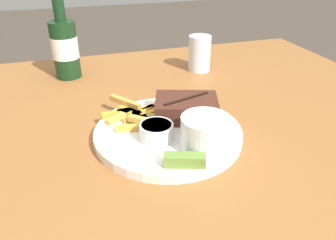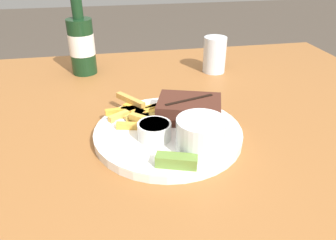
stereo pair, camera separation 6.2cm
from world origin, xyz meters
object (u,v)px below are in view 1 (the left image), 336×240
(pickle_spear, at_px, (185,160))
(beer_bottle, at_px, (65,46))
(dinner_plate, at_px, (168,133))
(fork_utensil, at_px, (131,125))
(dipping_sauce_cup, at_px, (156,131))
(steak_portion, at_px, (186,108))
(coleslaw_cup, at_px, (205,131))
(drinking_glass, at_px, (199,53))

(pickle_spear, bearing_deg, beer_bottle, 107.73)
(pickle_spear, distance_m, beer_bottle, 0.53)
(dinner_plate, height_order, fork_utensil, fork_utensil)
(dinner_plate, bearing_deg, dipping_sauce_cup, -138.15)
(dinner_plate, relative_size, pickle_spear, 4.04)
(steak_portion, height_order, pickle_spear, steak_portion)
(steak_portion, height_order, fork_utensil, steak_portion)
(dinner_plate, height_order, pickle_spear, pickle_spear)
(pickle_spear, bearing_deg, coleslaw_cup, 36.88)
(steak_portion, height_order, dipping_sauce_cup, steak_portion)
(dipping_sauce_cup, relative_size, drinking_glass, 0.62)
(beer_bottle, xyz_separation_m, drinking_glass, (0.37, -0.06, -0.04))
(coleslaw_cup, distance_m, dipping_sauce_cup, 0.09)
(beer_bottle, bearing_deg, coleslaw_cup, -65.68)
(coleslaw_cup, bearing_deg, fork_utensil, 133.16)
(dinner_plate, distance_m, drinking_glass, 0.39)
(dinner_plate, xyz_separation_m, dipping_sauce_cup, (-0.03, -0.03, 0.03))
(fork_utensil, bearing_deg, coleslaw_cup, -19.07)
(dinner_plate, bearing_deg, beer_bottle, 113.65)
(dinner_plate, distance_m, dipping_sauce_cup, 0.05)
(coleslaw_cup, distance_m, beer_bottle, 0.52)
(steak_portion, bearing_deg, coleslaw_cup, -94.47)
(fork_utensil, distance_m, beer_bottle, 0.37)
(dinner_plate, xyz_separation_m, drinking_glass, (0.20, 0.33, 0.04))
(dinner_plate, relative_size, steak_portion, 1.93)
(dipping_sauce_cup, height_order, pickle_spear, dipping_sauce_cup)
(dipping_sauce_cup, bearing_deg, fork_utensil, 119.91)
(dinner_plate, bearing_deg, coleslaw_cup, -62.55)
(dipping_sauce_cup, height_order, beer_bottle, beer_bottle)
(pickle_spear, bearing_deg, dipping_sauce_cup, 103.75)
(coleslaw_cup, xyz_separation_m, drinking_glass, (0.16, 0.41, -0.00))
(steak_portion, relative_size, drinking_glass, 1.47)
(coleslaw_cup, distance_m, pickle_spear, 0.07)
(steak_portion, bearing_deg, dipping_sauce_cup, -141.43)
(beer_bottle, bearing_deg, dinner_plate, -66.35)
(coleslaw_cup, height_order, drinking_glass, drinking_glass)
(dinner_plate, height_order, dipping_sauce_cup, dipping_sauce_cup)
(dinner_plate, bearing_deg, steak_portion, 36.45)
(steak_portion, bearing_deg, beer_bottle, 122.18)
(steak_portion, height_order, drinking_glass, drinking_glass)
(dinner_plate, relative_size, drinking_glass, 2.84)
(dipping_sauce_cup, xyz_separation_m, fork_utensil, (-0.04, 0.06, -0.02))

